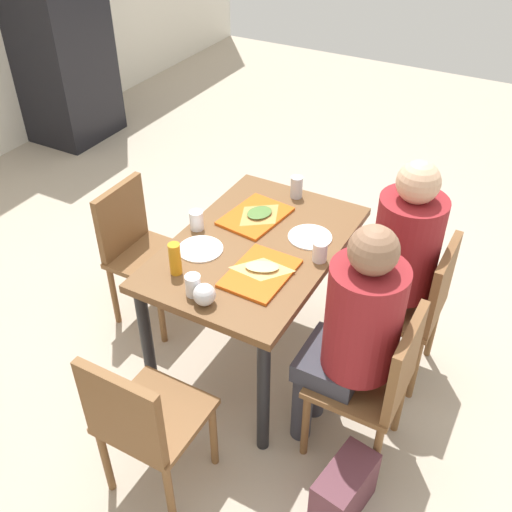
# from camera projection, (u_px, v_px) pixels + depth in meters

# --- Properties ---
(ground_plane) EXTENTS (10.00, 10.00, 0.02)m
(ground_plane) POSITION_uv_depth(u_px,v_px,m) (256.00, 354.00, 3.38)
(ground_plane) COLOR #B7A893
(main_table) EXTENTS (1.16, 0.77, 0.77)m
(main_table) POSITION_uv_depth(u_px,v_px,m) (256.00, 261.00, 2.98)
(main_table) COLOR brown
(main_table) RESTS_ON ground_plane
(chair_near_left) EXTENTS (0.40, 0.40, 0.84)m
(chair_near_left) POSITION_uv_depth(u_px,v_px,m) (378.00, 379.00, 2.58)
(chair_near_left) COLOR brown
(chair_near_left) RESTS_ON ground_plane
(chair_near_right) EXTENTS (0.40, 0.40, 0.84)m
(chair_near_right) POSITION_uv_depth(u_px,v_px,m) (417.00, 302.00, 2.99)
(chair_near_right) COLOR brown
(chair_near_right) RESTS_ON ground_plane
(chair_far_side) EXTENTS (0.40, 0.40, 0.84)m
(chair_far_side) POSITION_uv_depth(u_px,v_px,m) (138.00, 245.00, 3.38)
(chair_far_side) COLOR brown
(chair_far_side) RESTS_ON ground_plane
(chair_left_end) EXTENTS (0.40, 0.40, 0.84)m
(chair_left_end) POSITION_uv_depth(u_px,v_px,m) (142.00, 420.00, 2.41)
(chair_left_end) COLOR brown
(chair_left_end) RESTS_ON ground_plane
(person_in_red) EXTENTS (0.32, 0.42, 1.25)m
(person_in_red) POSITION_uv_depth(u_px,v_px,m) (354.00, 327.00, 2.49)
(person_in_red) COLOR #383842
(person_in_red) RESTS_ON ground_plane
(person_in_brown_jacket) EXTENTS (0.32, 0.42, 1.25)m
(person_in_brown_jacket) POSITION_uv_depth(u_px,v_px,m) (397.00, 254.00, 2.89)
(person_in_brown_jacket) COLOR #383842
(person_in_brown_jacket) RESTS_ON ground_plane
(tray_red_near) EXTENTS (0.37, 0.27, 0.02)m
(tray_red_near) POSITION_uv_depth(u_px,v_px,m) (260.00, 273.00, 2.72)
(tray_red_near) COLOR #D85914
(tray_red_near) RESTS_ON main_table
(tray_red_far) EXTENTS (0.39, 0.30, 0.02)m
(tray_red_far) POSITION_uv_depth(u_px,v_px,m) (255.00, 216.00, 3.10)
(tray_red_far) COLOR #D85914
(tray_red_far) RESTS_ON main_table
(paper_plate_center) EXTENTS (0.22, 0.22, 0.01)m
(paper_plate_center) POSITION_uv_depth(u_px,v_px,m) (201.00, 249.00, 2.87)
(paper_plate_center) COLOR white
(paper_plate_center) RESTS_ON main_table
(paper_plate_near_edge) EXTENTS (0.22, 0.22, 0.01)m
(paper_plate_near_edge) POSITION_uv_depth(u_px,v_px,m) (310.00, 237.00, 2.95)
(paper_plate_near_edge) COLOR white
(paper_plate_near_edge) RESTS_ON main_table
(pizza_slice_a) EXTENTS (0.20, 0.25, 0.02)m
(pizza_slice_a) POSITION_uv_depth(u_px,v_px,m) (262.00, 268.00, 2.72)
(pizza_slice_a) COLOR #DBAD60
(pizza_slice_a) RESTS_ON tray_red_near
(pizza_slice_b) EXTENTS (0.24, 0.21, 0.02)m
(pizza_slice_b) POSITION_uv_depth(u_px,v_px,m) (260.00, 214.00, 3.09)
(pizza_slice_b) COLOR #C68C47
(pizza_slice_b) RESTS_ON tray_red_far
(plastic_cup_a) EXTENTS (0.07, 0.07, 0.10)m
(plastic_cup_a) POSITION_uv_depth(u_px,v_px,m) (197.00, 220.00, 2.99)
(plastic_cup_a) COLOR white
(plastic_cup_a) RESTS_ON main_table
(plastic_cup_b) EXTENTS (0.07, 0.07, 0.10)m
(plastic_cup_b) POSITION_uv_depth(u_px,v_px,m) (320.00, 251.00, 2.78)
(plastic_cup_b) COLOR white
(plastic_cup_b) RESTS_ON main_table
(plastic_cup_c) EXTENTS (0.07, 0.07, 0.10)m
(plastic_cup_c) POSITION_uv_depth(u_px,v_px,m) (193.00, 285.00, 2.58)
(plastic_cup_c) COLOR white
(plastic_cup_c) RESTS_ON main_table
(soda_can) EXTENTS (0.07, 0.07, 0.12)m
(soda_can) POSITION_uv_depth(u_px,v_px,m) (297.00, 187.00, 3.23)
(soda_can) COLOR #B7BCC6
(soda_can) RESTS_ON main_table
(condiment_bottle) EXTENTS (0.06, 0.06, 0.16)m
(condiment_bottle) POSITION_uv_depth(u_px,v_px,m) (175.00, 259.00, 2.68)
(condiment_bottle) COLOR orange
(condiment_bottle) RESTS_ON main_table
(foil_bundle) EXTENTS (0.10, 0.10, 0.10)m
(foil_bundle) POSITION_uv_depth(u_px,v_px,m) (204.00, 295.00, 2.53)
(foil_bundle) COLOR silver
(foil_bundle) RESTS_ON main_table
(handbag) EXTENTS (0.34, 0.21, 0.28)m
(handbag) POSITION_uv_depth(u_px,v_px,m) (344.00, 490.00, 2.54)
(handbag) COLOR #592D38
(handbag) RESTS_ON ground_plane
(drink_fridge) EXTENTS (0.70, 0.60, 1.90)m
(drink_fridge) POSITION_uv_depth(u_px,v_px,m) (59.00, 31.00, 5.07)
(drink_fridge) COLOR black
(drink_fridge) RESTS_ON ground_plane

